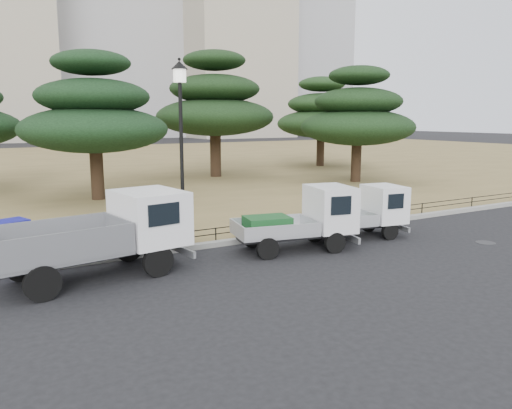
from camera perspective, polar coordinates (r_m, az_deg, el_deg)
ground at (r=13.67m, az=4.18°, el=-6.63°), size 220.00×220.00×0.00m
lawn at (r=42.29m, az=-19.59°, el=4.15°), size 120.00×56.00×0.15m
curb at (r=15.80m, az=-1.08°, el=-4.04°), size 120.00×0.25×0.16m
truck_large at (r=12.78m, az=-17.04°, el=-3.00°), size 4.87×2.50×2.03m
truck_kei_front at (r=14.84m, az=5.47°, el=-1.64°), size 3.74×2.10×1.87m
truck_kei_rear at (r=16.66m, az=12.14°, el=-0.87°), size 3.37×1.84×1.67m
street_lamp at (r=14.77m, az=-8.59°, el=9.26°), size 0.48×0.48×5.32m
pipe_fence at (r=15.84m, az=-1.34°, el=-2.66°), size 38.00×0.04×0.40m
manhole at (r=17.31m, az=24.76°, el=-3.98°), size 0.60×0.60×0.01m
pine_center_left at (r=23.97m, az=-18.04°, el=9.73°), size 6.58×6.58×6.69m
pine_center_right at (r=32.08m, az=-4.72°, el=11.33°), size 7.41×7.41×7.87m
pine_east_near at (r=29.90m, az=11.54°, el=9.92°), size 6.60×6.60×6.67m
pine_east_far at (r=39.59m, az=7.46°, el=10.13°), size 6.82×6.82×6.85m
tower_east at (r=106.16m, az=-2.76°, el=20.80°), size 20.00×18.00×48.00m
radio_tower at (r=127.15m, az=10.50°, el=21.61°), size 1.80×1.80×63.00m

